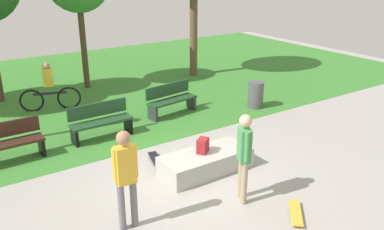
{
  "coord_description": "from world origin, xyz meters",
  "views": [
    {
      "loc": [
        -4.08,
        -6.26,
        4.28
      ],
      "look_at": [
        0.52,
        0.61,
        1.15
      ],
      "focal_mm": 37.69,
      "sensor_mm": 36.0,
      "label": 1
    }
  ],
  "objects": [
    {
      "name": "skater_performing_trick",
      "position": [
        -1.74,
        -0.81,
        1.06
      ],
      "size": [
        0.43,
        0.24,
        1.8
      ],
      "color": "slate",
      "rests_on": "ground_plane"
    },
    {
      "name": "grass_lawn",
      "position": [
        0.0,
        7.92,
        0.0
      ],
      "size": [
        26.6,
        12.16,
        0.01
      ],
      "primitive_type": "cube",
      "color": "#387A2D",
      "rests_on": "ground_plane"
    },
    {
      "name": "park_bench_near_lamppost",
      "position": [
        -0.67,
        3.08,
        0.48
      ],
      "size": [
        1.61,
        0.5,
        0.91
      ],
      "color": "#1E4223",
      "rests_on": "ground_plane"
    },
    {
      "name": "backpack_on_ledge",
      "position": [
        0.48,
        0.13,
        0.6
      ],
      "size": [
        0.34,
        0.32,
        0.32
      ],
      "primitive_type": "cube",
      "rotation": [
        0.0,
        0.0,
        0.61
      ],
      "color": "maroon",
      "rests_on": "concrete_ledge"
    },
    {
      "name": "park_bench_far_right",
      "position": [
        1.74,
        3.56,
        0.48
      ],
      "size": [
        1.65,
        0.69,
        0.91
      ],
      "color": "#1E4223",
      "rests_on": "ground_plane"
    },
    {
      "name": "park_bench_by_oak",
      "position": [
        -2.96,
        2.99,
        0.48
      ],
      "size": [
        1.61,
        0.5,
        0.91
      ],
      "color": "#331E14",
      "rests_on": "ground_plane"
    },
    {
      "name": "skateboard_spare",
      "position": [
        -0.17,
        1.06,
        0.06
      ],
      "size": [
        0.4,
        0.82,
        0.08
      ],
      "color": "black",
      "rests_on": "ground_plane"
    },
    {
      "name": "ground_plane",
      "position": [
        0.0,
        0.0,
        0.0
      ],
      "size": [
        28.0,
        28.0,
        0.0
      ],
      "primitive_type": "plane",
      "color": "#9E9993"
    },
    {
      "name": "trash_bin",
      "position": [
        4.25,
        2.6,
        0.41
      ],
      "size": [
        0.48,
        0.48,
        0.82
      ],
      "primitive_type": "cylinder",
      "color": "#4C4C51",
      "rests_on": "ground_plane"
    },
    {
      "name": "skater_watching",
      "position": [
        0.43,
        -1.24,
        1.03
      ],
      "size": [
        0.32,
        0.4,
        1.76
      ],
      "color": "tan",
      "rests_on": "ground_plane"
    },
    {
      "name": "skateboard_by_ledge",
      "position": [
        0.9,
        -2.19,
        0.06
      ],
      "size": [
        0.69,
        0.72,
        0.08
      ],
      "color": "gold",
      "rests_on": "ground_plane"
    },
    {
      "name": "cyclist_on_bicycle",
      "position": [
        -1.15,
        5.97,
        0.63
      ],
      "size": [
        1.74,
        0.64,
        1.52
      ],
      "color": "black",
      "rests_on": "ground_plane"
    },
    {
      "name": "concrete_ledge",
      "position": [
        0.52,
        0.08,
        0.22
      ],
      "size": [
        2.02,
        0.85,
        0.44
      ],
      "primitive_type": "cube",
      "color": "#A8A59E",
      "rests_on": "ground_plane"
    }
  ]
}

